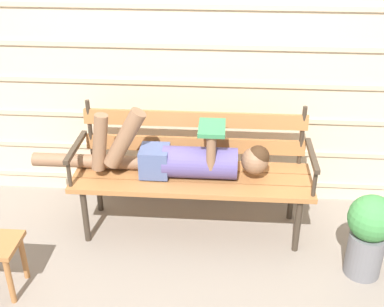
{
  "coord_description": "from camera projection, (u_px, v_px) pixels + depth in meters",
  "views": [
    {
      "loc": [
        0.22,
        -2.86,
        2.23
      ],
      "look_at": [
        0.0,
        0.11,
        0.64
      ],
      "focal_mm": 45.74,
      "sensor_mm": 36.0,
      "label": 1
    }
  ],
  "objects": [
    {
      "name": "ground_plane",
      "position": [
        191.0,
        237.0,
        3.58
      ],
      "size": [
        12.0,
        12.0,
        0.0
      ],
      "primitive_type": "plane",
      "color": "gray"
    },
    {
      "name": "house_siding",
      "position": [
        197.0,
        45.0,
        3.53
      ],
      "size": [
        4.4,
        0.08,
        2.51
      ],
      "color": "beige",
      "rests_on": "ground"
    },
    {
      "name": "reclining_person",
      "position": [
        178.0,
        157.0,
        3.39
      ],
      "size": [
        1.7,
        0.25,
        0.53
      ],
      "color": "#514784"
    },
    {
      "name": "park_bench",
      "position": [
        193.0,
        166.0,
        3.5
      ],
      "size": [
        1.69,
        0.51,
        0.91
      ],
      "color": "#9E6638",
      "rests_on": "ground"
    },
    {
      "name": "potted_plant",
      "position": [
        369.0,
        232.0,
        3.1
      ],
      "size": [
        0.3,
        0.3,
        0.59
      ],
      "color": "slate",
      "rests_on": "ground"
    }
  ]
}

